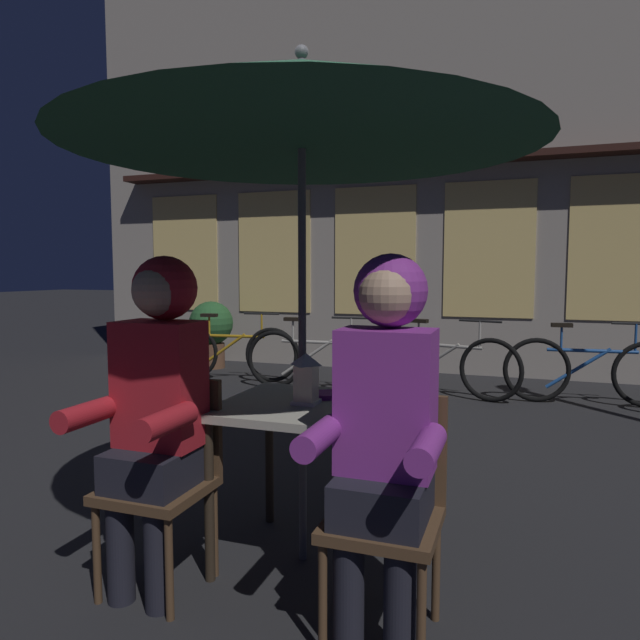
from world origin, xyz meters
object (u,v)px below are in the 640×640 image
lantern (306,377)px  bicycle_third (443,364)px  bicycle_second (317,360)px  book (325,395)px  cafe_table (303,424)px  chair_right (387,500)px  chair_left (166,470)px  person_left_hooded (156,390)px  person_right_hooded (385,409)px  bicycle_fourth (591,370)px  patio_umbrella (302,105)px  potted_plant (211,329)px  bicycle_nearest (231,352)px

lantern → bicycle_third: lantern is taller
bicycle_second → book: 3.68m
cafe_table → chair_right: (0.48, -0.37, -0.15)m
book → chair_right: bearing=-75.1°
chair_left → bicycle_third: (0.64, 4.09, -0.14)m
person_left_hooded → bicycle_third: bearing=81.3°
chair_left → bicycle_third: 4.15m
person_left_hooded → bicycle_second: size_ratio=0.83×
person_right_hooded → bicycle_fourth: bearing=75.2°
patio_umbrella → bicycle_second: patio_umbrella is taller
bicycle_third → cafe_table: bearing=-92.4°
person_right_hooded → chair_right: bearing=90.0°
person_right_hooded → potted_plant: 6.07m
cafe_table → person_right_hooded: bearing=-41.6°
bicycle_third → person_left_hooded: bearing=-98.7°
chair_right → person_right_hooded: (0.00, -0.06, 0.36)m
book → potted_plant: size_ratio=0.22×
lantern → person_left_hooded: 0.65m
bicycle_fourth → book: 4.01m
chair_left → bicycle_fourth: size_ratio=0.52×
lantern → cafe_table: bearing=139.4°
person_right_hooded → bicycle_third: person_right_hooded is taller
bicycle_second → bicycle_fourth: (2.81, 0.25, 0.00)m
chair_left → chair_right: size_ratio=1.00×
patio_umbrella → bicycle_second: bearing=108.8°
bicycle_nearest → potted_plant: bearing=134.1°
lantern → bicycle_second: bearing=109.0°
chair_left → book: size_ratio=4.35×
patio_umbrella → chair_left: (-0.48, -0.37, -1.57)m
person_left_hooded → book: bearing=45.4°
person_right_hooded → bicycle_fourth: person_right_hooded is taller
chair_left → potted_plant: 5.50m
cafe_table → potted_plant: (-3.09, 4.48, -0.09)m
chair_left → bicycle_fourth: chair_left is taller
chair_right → bicycle_nearest: bearing=124.8°
patio_umbrella → person_right_hooded: size_ratio=1.65×
chair_right → bicycle_third: bearing=94.5°
bicycle_nearest → potted_plant: potted_plant is taller
patio_umbrella → bicycle_second: (-1.21, 3.55, -1.71)m
chair_right → potted_plant: potted_plant is taller
patio_umbrella → chair_right: patio_umbrella is taller
chair_right → bicycle_second: chair_right is taller
chair_right → bicycle_fourth: bearing=75.0°
book → cafe_table: bearing=-142.1°
bicycle_nearest → bicycle_fourth: bearing=0.7°
bicycle_second → bicycle_third: 1.38m
lantern → bicycle_fourth: 4.17m
chair_left → bicycle_second: size_ratio=0.52×
potted_plant → bicycle_fourth: bearing=-8.1°
person_left_hooded → bicycle_second: (-0.73, 3.98, -0.50)m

